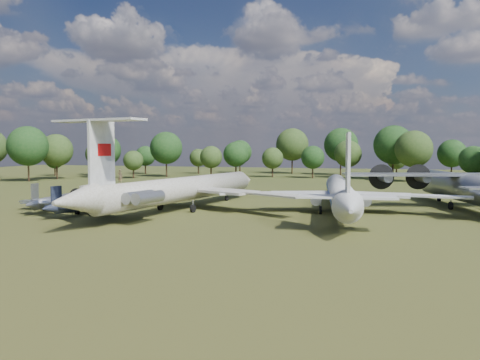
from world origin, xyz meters
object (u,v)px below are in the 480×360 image
(il62_airliner, at_px, (184,193))
(an12_transport, at_px, (465,191))
(small_prop_west, at_px, (86,207))
(small_prop_northwest, at_px, (54,203))
(person_on_il62, at_px, (120,176))
(tu104_jet, at_px, (340,197))

(il62_airliner, xyz_separation_m, an12_transport, (41.34, 13.16, 0.21))
(il62_airliner, bearing_deg, an12_transport, 28.87)
(small_prop_west, xyz_separation_m, small_prop_northwest, (-7.20, 2.56, 0.01))
(person_on_il62, bearing_deg, an12_transport, -142.93)
(small_prop_northwest, xyz_separation_m, person_on_il62, (15.64, -7.52, 4.77))
(small_prop_west, relative_size, person_on_il62, 8.49)
(tu104_jet, relative_size, small_prop_northwest, 3.08)
(an12_transport, bearing_deg, person_on_il62, -163.11)
(il62_airliner, relative_size, tu104_jet, 1.09)
(il62_airliner, distance_m, person_on_il62, 14.39)
(small_prop_west, height_order, small_prop_northwest, small_prop_northwest)
(tu104_jet, relative_size, an12_transport, 1.14)
(tu104_jet, height_order, small_prop_northwest, tu104_jet)
(an12_transport, xyz_separation_m, small_prop_west, (-52.50, -21.92, -1.60))
(an12_transport, height_order, person_on_il62, person_on_il62)
(an12_transport, distance_m, person_on_il62, 51.71)
(tu104_jet, distance_m, small_prop_northwest, 42.43)
(small_prop_west, bearing_deg, an12_transport, 37.47)
(small_prop_west, distance_m, person_on_il62, 10.89)
(an12_transport, height_order, small_prop_west, an12_transport)
(il62_airliner, bearing_deg, small_prop_northwest, -150.13)
(small_prop_west, bearing_deg, tu104_jet, 32.83)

